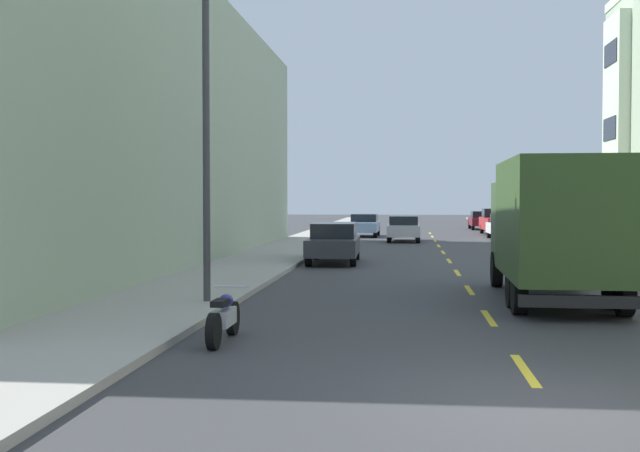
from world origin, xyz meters
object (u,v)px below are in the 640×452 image
street_lamp (213,115)px  parked_hatchback_teal (554,239)px  parked_wagon_charcoal (334,241)px  parked_sedan_burgundy (482,220)px  parked_wagon_champagne (533,232)px  parked_pickup_red (498,222)px  moving_silver_sedan (404,228)px  parked_motorcycle (224,318)px  parked_sedan_sky (364,225)px  parked_wagon_white (506,226)px  delivery_box_truck (554,222)px

street_lamp → parked_hatchback_teal: street_lamp is taller
street_lamp → parked_wagon_charcoal: size_ratio=1.52×
parked_wagon_charcoal → parked_sedan_burgundy: size_ratio=1.05×
parked_wagon_champagne → parked_pickup_red: (0.06, 15.47, 0.02)m
moving_silver_sedan → parked_motorcycle: 32.57m
parked_hatchback_teal → parked_pickup_red: bearing=89.5°
moving_silver_sedan → parked_wagon_charcoal: bearing=-99.5°
parked_motorcycle → parked_sedan_burgundy: bearing=79.9°
parked_sedan_burgundy → parked_pickup_red: (0.27, -8.77, 0.08)m
parked_sedan_sky → parked_motorcycle: parked_sedan_sky is taller
parked_sedan_sky → parked_wagon_white: parked_wagon_white is taller
parked_hatchback_teal → parked_motorcycle: bearing=-114.1°
moving_silver_sedan → parked_sedan_sky: bearing=114.2°
delivery_box_truck → parked_sedan_sky: size_ratio=1.67×
delivery_box_truck → moving_silver_sedan: bearing=97.8°
parked_sedan_sky → parked_sedan_burgundy: 15.19m
parked_wagon_white → parked_hatchback_teal: 14.87m
parked_wagon_charcoal → parked_motorcycle: 16.97m
parked_sedan_sky → parked_wagon_white: 8.99m
parked_wagon_charcoal → parked_motorcycle: parked_wagon_charcoal is taller
parked_wagon_charcoal → parked_hatchback_teal: same height
street_lamp → parked_pickup_red: (10.45, 37.56, -3.46)m
parked_wagon_charcoal → parked_motorcycle: size_ratio=2.31×
parked_wagon_charcoal → parked_motorcycle: (-0.37, -16.96, -0.39)m
parked_motorcycle → delivery_box_truck: bearing=43.1°
parked_wagon_charcoal → parked_wagon_white: (8.60, 18.19, 0.00)m
parked_wagon_white → street_lamp: bearing=-108.2°
parked_wagon_champagne → parked_hatchback_teal: bearing=-91.1°
parked_pickup_red → parked_hatchback_teal: parked_pickup_red is taller
moving_silver_sedan → parked_motorcycle: moving_silver_sedan is taller
street_lamp → parked_motorcycle: bearing=-74.1°
parked_sedan_burgundy → parked_motorcycle: bearing=-100.1°
delivery_box_truck → parked_sedan_sky: bearing=100.8°
parked_pickup_red → parked_motorcycle: size_ratio=2.61×
delivery_box_truck → street_lamp: bearing=-166.3°
parked_wagon_charcoal → moving_silver_sedan: (2.58, 15.47, -0.05)m
delivery_box_truck → parked_motorcycle: delivery_box_truck is taller
parked_pickup_red → moving_silver_sedan: bearing=-123.9°
delivery_box_truck → moving_silver_sedan: delivery_box_truck is taller
moving_silver_sedan → parked_pickup_red: bearing=56.1°
parked_wagon_champagne → parked_sedan_burgundy: parked_wagon_champagne is taller
parked_wagon_charcoal → parked_sedan_burgundy: parked_wagon_charcoal is taller
street_lamp → parked_sedan_burgundy: (10.18, 46.33, -3.54)m
delivery_box_truck → parked_sedan_burgundy: 44.52m
parked_wagon_white → moving_silver_sedan: parked_wagon_white is taller
parked_wagon_white → parked_wagon_champagne: same height
parked_pickup_red → moving_silver_sedan: size_ratio=1.19×
street_lamp → parked_motorcycle: street_lamp is taller
delivery_box_truck → moving_silver_sedan: size_ratio=1.68×
parked_wagon_champagne → parked_hatchback_teal: 6.05m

